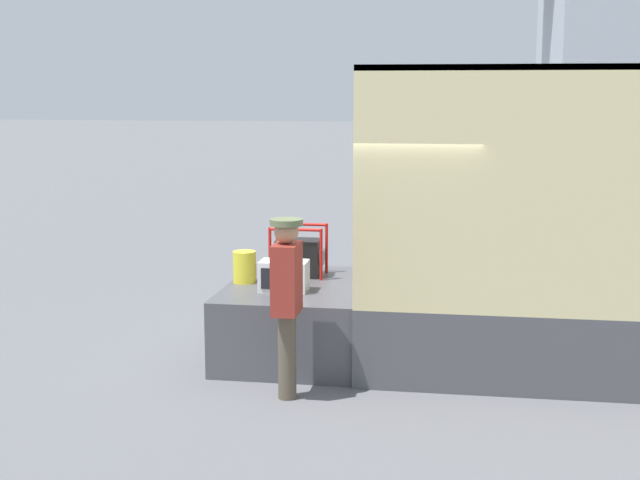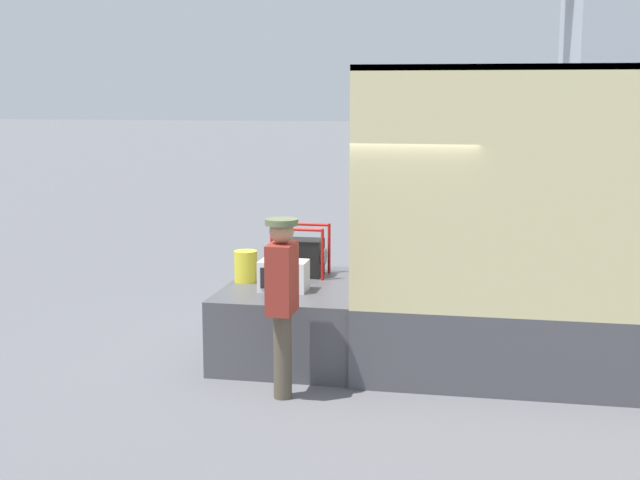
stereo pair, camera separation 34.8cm
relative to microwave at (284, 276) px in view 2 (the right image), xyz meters
The scene contains 6 objects.
ground_plane 1.36m from the microwave, 24.02° to the left, with size 160.00×160.00×0.00m, color slate.
tailgate_deck 0.70m from the microwave, 78.96° to the left, with size 1.56×2.18×0.82m, color #4C4C51.
microwave is the anchor object (origin of this frame).
portable_generator 0.84m from the microwave, 88.00° to the left, with size 0.64×0.46×0.61m.
orange_bucket 0.64m from the microwave, 145.96° to the left, with size 0.26×0.26×0.36m.
worker_person 1.17m from the microwave, 77.20° to the right, with size 0.32×0.44×1.79m.
Camera 2 is at (1.40, -9.73, 3.00)m, focal length 50.00 mm.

